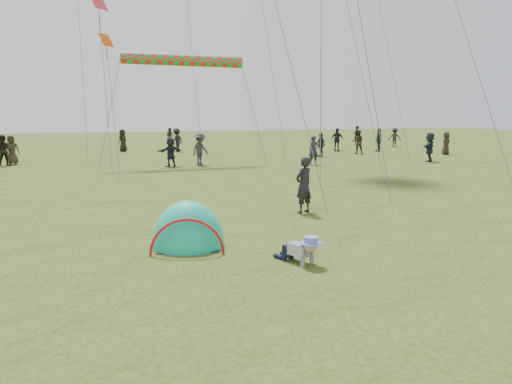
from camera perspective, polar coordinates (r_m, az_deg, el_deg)
name	(u,v)px	position (r m, az deg, el deg)	size (l,w,h in m)	color
ground	(370,266)	(9.05, 14.11, -8.93)	(140.00, 140.00, 0.00)	#213E0F
crawling_toddler	(302,249)	(8.88, 5.75, -7.07)	(0.53, 0.76, 0.58)	black
popup_tent	(188,247)	(10.09, -8.48, -6.78)	(1.57, 1.30, 2.04)	#06A576
standing_adult	(304,185)	(13.25, 5.98, 0.86)	(0.60, 0.39, 1.64)	black
crowd_person_0	(356,135)	(44.28, 12.44, 6.94)	(0.64, 0.42, 1.75)	black
crowd_person_1	(358,142)	(33.99, 12.62, 6.13)	(0.83, 0.65, 1.72)	#302A23
crowd_person_2	(379,140)	(36.54, 15.08, 6.32)	(1.05, 0.44, 1.78)	#273445
crowd_person_3	(200,149)	(25.87, -6.99, 5.31)	(1.16, 0.66, 1.79)	#2E3037
crowd_person_4	(446,143)	(35.12, 22.66, 5.64)	(0.79, 0.51, 1.61)	black
crowd_person_5	(430,147)	(29.54, 20.87, 5.26)	(1.63, 0.52, 1.76)	#1D2534
crowd_person_7	(4,151)	(28.90, -28.97, 4.56)	(0.83, 0.65, 1.71)	black
crowd_person_8	(321,145)	(31.08, 8.10, 5.87)	(0.95, 0.40, 1.63)	#243038
crowd_person_9	(177,140)	(35.70, -9.86, 6.43)	(1.15, 0.66, 1.78)	black
crowd_person_10	(12,150)	(29.59, -28.24, 4.66)	(0.82, 0.53, 1.67)	#372D23
crowd_person_11	(171,152)	(25.32, -10.62, 4.91)	(1.49, 0.47, 1.60)	#1F242F
crowd_person_12	(314,150)	(26.09, 7.23, 5.18)	(0.60, 0.39, 1.64)	#22252E
crowd_person_13	(170,136)	(44.08, -10.72, 6.87)	(0.77, 0.60, 1.58)	#422C28
crowd_person_14	(337,140)	(36.12, 10.12, 6.46)	(1.05, 0.44, 1.78)	black
crowd_person_15	(395,137)	(41.76, 16.93, 6.54)	(1.09, 0.62, 1.68)	black
crowd_person_16	(123,140)	(36.81, -16.32, 6.22)	(0.83, 0.54, 1.71)	black
rainbow_tube_kite	(183,60)	(26.85, -9.06, 15.97)	(0.64, 0.64, 6.81)	red
diamond_kite_6	(98,2)	(28.45, -19.11, 21.56)	(1.02, 1.02, 0.00)	red
diamond_kite_7	(106,40)	(26.27, -18.23, 17.59)	(0.78, 0.78, 0.00)	#CD4602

